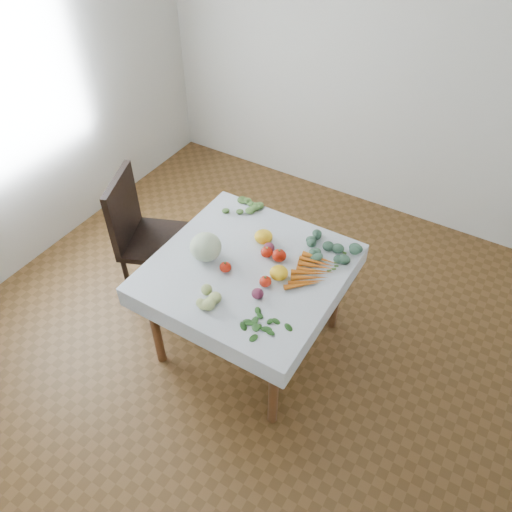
{
  "coord_description": "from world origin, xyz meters",
  "views": [
    {
      "loc": [
        1.16,
        -1.84,
        2.9
      ],
      "look_at": [
        0.03,
        0.04,
        0.82
      ],
      "focal_mm": 35.0,
      "sensor_mm": 36.0,
      "label": 1
    }
  ],
  "objects_px": {
    "cabbage": "(206,247)",
    "carrot_bunch": "(312,271)",
    "heirloom_back": "(264,237)",
    "table": "(248,277)",
    "chair": "(143,231)"
  },
  "relations": [
    {
      "from": "cabbage",
      "to": "carrot_bunch",
      "type": "distance_m",
      "value": 0.66
    },
    {
      "from": "heirloom_back",
      "to": "table",
      "type": "bearing_deg",
      "value": -82.04
    },
    {
      "from": "heirloom_back",
      "to": "carrot_bunch",
      "type": "xyz_separation_m",
      "value": [
        0.39,
        -0.1,
        -0.02
      ]
    },
    {
      "from": "table",
      "to": "chair",
      "type": "height_order",
      "value": "chair"
    },
    {
      "from": "table",
      "to": "heirloom_back",
      "type": "distance_m",
      "value": 0.28
    },
    {
      "from": "table",
      "to": "carrot_bunch",
      "type": "bearing_deg",
      "value": 21.48
    },
    {
      "from": "chair",
      "to": "heirloom_back",
      "type": "height_order",
      "value": "chair"
    },
    {
      "from": "cabbage",
      "to": "heirloom_back",
      "type": "xyz_separation_m",
      "value": [
        0.23,
        0.31,
        -0.05
      ]
    },
    {
      "from": "cabbage",
      "to": "heirloom_back",
      "type": "height_order",
      "value": "cabbage"
    },
    {
      "from": "table",
      "to": "chair",
      "type": "xyz_separation_m",
      "value": [
        -0.93,
        0.06,
        -0.07
      ]
    },
    {
      "from": "table",
      "to": "heirloom_back",
      "type": "relative_size",
      "value": 8.48
    },
    {
      "from": "cabbage",
      "to": "heirloom_back",
      "type": "distance_m",
      "value": 0.39
    },
    {
      "from": "chair",
      "to": "carrot_bunch",
      "type": "distance_m",
      "value": 1.3
    },
    {
      "from": "cabbage",
      "to": "chair",
      "type": "bearing_deg",
      "value": 168.84
    },
    {
      "from": "table",
      "to": "heirloom_back",
      "type": "bearing_deg",
      "value": 97.96
    }
  ]
}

